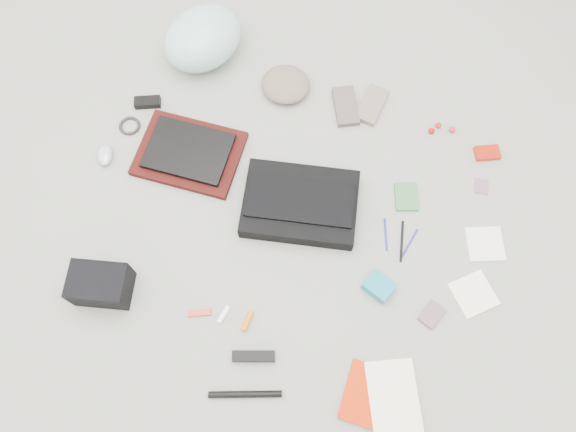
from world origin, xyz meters
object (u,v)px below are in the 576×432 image
(messenger_bag, at_px, (300,204))
(laptop, at_px, (188,151))
(book_red, at_px, (365,394))
(bike_helmet, at_px, (203,38))
(camera_bag, at_px, (101,285))
(accordion_wallet, at_px, (379,287))

(messenger_bag, distance_m, laptop, 0.48)
(laptop, distance_m, book_red, 1.09)
(laptop, distance_m, bike_helmet, 0.49)
(bike_helmet, relative_size, camera_bag, 1.76)
(laptop, bearing_deg, accordion_wallet, -21.35)
(laptop, height_order, bike_helmet, bike_helmet)
(messenger_bag, xyz_separation_m, laptop, (-0.48, 0.07, 0.00))
(bike_helmet, distance_m, accordion_wallet, 1.21)
(bike_helmet, xyz_separation_m, book_red, (1.02, -1.10, -0.09))
(bike_helmet, bearing_deg, camera_bag, -62.17)
(messenger_bag, bearing_deg, camera_bag, -148.11)
(camera_bag, height_order, accordion_wallet, camera_bag)
(messenger_bag, height_order, bike_helmet, bike_helmet)
(bike_helmet, relative_size, book_red, 1.74)
(messenger_bag, xyz_separation_m, bike_helmet, (-0.60, 0.53, 0.07))
(bike_helmet, relative_size, accordion_wallet, 3.57)
(camera_bag, bearing_deg, book_red, -16.30)
(camera_bag, xyz_separation_m, accordion_wallet, (0.91, 0.32, -0.04))
(laptop, bearing_deg, book_red, -38.69)
(laptop, distance_m, camera_bag, 0.60)
(bike_helmet, bearing_deg, messenger_bag, -16.73)
(accordion_wallet, bearing_deg, messenger_bag, 171.51)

